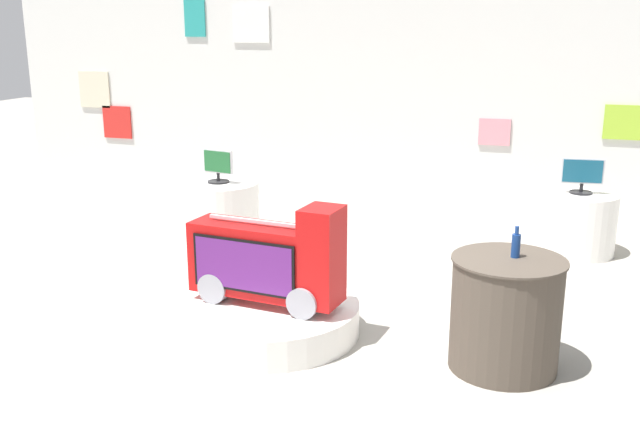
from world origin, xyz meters
TOP-DOWN VIEW (x-y plane):
  - ground_plane at (0.00, 0.00)m, footprint 30.00×30.00m
  - back_wall_display at (0.00, 4.73)m, footprint 12.23×0.13m
  - main_display_pedestal at (-0.35, 0.19)m, footprint 1.45×1.45m
  - novelty_firetruck_tv at (-0.33, 0.18)m, footprint 1.23×0.48m
  - display_pedestal_left_rear at (1.95, 3.13)m, footprint 0.77×0.77m
  - tv_on_left_rear at (1.95, 3.13)m, footprint 0.42×0.23m
  - display_pedestal_center_rear at (-1.85, 2.43)m, footprint 0.88×0.88m
  - tv_on_center_rear at (-1.85, 2.42)m, footprint 0.38×0.24m
  - side_table_round at (1.45, 0.16)m, footprint 0.78×0.78m
  - bottle_on_side_table at (1.49, 0.21)m, footprint 0.06×0.06m

SIDE VIEW (x-z plane):
  - ground_plane at x=0.00m, z-range 0.00..0.00m
  - main_display_pedestal at x=-0.35m, z-range 0.00..0.24m
  - display_pedestal_left_rear at x=1.95m, z-range 0.00..0.64m
  - display_pedestal_center_rear at x=-1.85m, z-range 0.00..0.64m
  - side_table_round at x=1.45m, z-range 0.01..0.81m
  - novelty_firetruck_tv at x=-0.33m, z-range 0.17..0.99m
  - tv_on_center_rear at x=-1.85m, z-range 0.65..1.01m
  - tv_on_left_rear at x=1.95m, z-range 0.66..1.02m
  - bottle_on_side_table at x=1.49m, z-range 0.78..1.00m
  - back_wall_display at x=0.00m, z-range 0.00..2.94m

